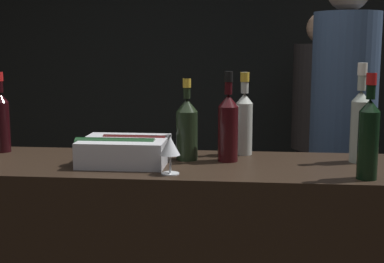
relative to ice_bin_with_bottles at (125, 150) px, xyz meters
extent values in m
cube|color=black|center=(0.25, 2.36, 0.32)|extent=(6.40, 0.06, 2.80)
cube|color=silver|center=(0.00, 0.00, -0.01)|extent=(0.32, 0.26, 0.10)
cylinder|color=#143319|center=(-0.03, -0.04, 0.02)|extent=(0.30, 0.07, 0.07)
cylinder|color=#380F0F|center=(0.03, 0.04, 0.02)|extent=(0.25, 0.07, 0.06)
cylinder|color=silver|center=(0.20, -0.15, -0.05)|extent=(0.06, 0.06, 0.00)
cylinder|color=silver|center=(0.20, -0.15, -0.02)|extent=(0.01, 0.01, 0.06)
cone|color=silver|center=(0.20, -0.15, 0.05)|extent=(0.07, 0.07, 0.07)
cylinder|color=black|center=(0.39, 0.08, 0.05)|extent=(0.08, 0.08, 0.21)
cone|color=black|center=(0.39, 0.08, 0.18)|extent=(0.08, 0.08, 0.05)
cylinder|color=black|center=(0.39, 0.08, 0.25)|extent=(0.03, 0.03, 0.09)
cylinder|color=black|center=(0.39, 0.08, 0.28)|extent=(0.03, 0.03, 0.04)
cylinder|color=#B2B7AD|center=(0.45, 0.22, 0.05)|extent=(0.07, 0.07, 0.21)
cone|color=#B2B7AD|center=(0.45, 0.22, 0.18)|extent=(0.07, 0.07, 0.04)
cylinder|color=#B2B7AD|center=(0.45, 0.22, 0.24)|extent=(0.03, 0.03, 0.09)
cylinder|color=gold|center=(0.45, 0.22, 0.27)|extent=(0.04, 0.04, 0.04)
cylinder|color=black|center=(0.23, 0.09, 0.04)|extent=(0.09, 0.09, 0.19)
cone|color=black|center=(0.23, 0.09, 0.16)|extent=(0.09, 0.09, 0.05)
cylinder|color=black|center=(0.23, 0.09, 0.23)|extent=(0.03, 0.03, 0.08)
cylinder|color=gold|center=(0.23, 0.09, 0.25)|extent=(0.03, 0.03, 0.03)
cylinder|color=black|center=(-0.57, 0.18, 0.05)|extent=(0.07, 0.07, 0.21)
cone|color=black|center=(-0.57, 0.18, 0.18)|extent=(0.07, 0.07, 0.04)
cylinder|color=#9EA899|center=(0.90, 0.12, 0.06)|extent=(0.07, 0.07, 0.24)
cone|color=#9EA899|center=(0.90, 0.12, 0.20)|extent=(0.07, 0.07, 0.04)
cylinder|color=#9EA899|center=(0.90, 0.12, 0.28)|extent=(0.03, 0.03, 0.10)
cylinder|color=silver|center=(0.90, 0.12, 0.31)|extent=(0.04, 0.04, 0.05)
cylinder|color=black|center=(0.87, -0.15, 0.06)|extent=(0.07, 0.07, 0.23)
cone|color=black|center=(0.87, -0.15, 0.20)|extent=(0.07, 0.07, 0.04)
cylinder|color=black|center=(0.87, -0.15, 0.26)|extent=(0.03, 0.03, 0.09)
cylinder|color=red|center=(0.87, -0.15, 0.28)|extent=(0.03, 0.03, 0.04)
cube|color=black|center=(0.96, 1.74, -0.69)|extent=(0.28, 0.20, 0.77)
cylinder|color=black|center=(0.96, 1.74, 0.05)|extent=(0.37, 0.37, 0.71)
sphere|color=tan|center=(0.96, 1.74, 0.51)|extent=(0.21, 0.21, 0.21)
cube|color=black|center=(0.95, 0.76, -0.65)|extent=(0.24, 0.18, 0.86)
cylinder|color=#334766|center=(0.95, 0.76, 0.17)|extent=(0.33, 0.33, 0.77)
camera|label=1|loc=(0.46, -1.97, 0.39)|focal=50.00mm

